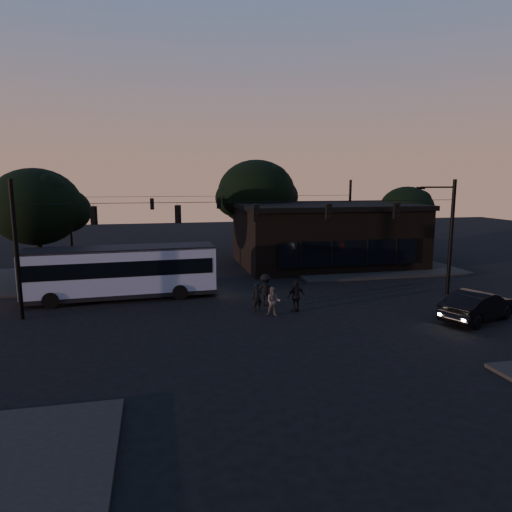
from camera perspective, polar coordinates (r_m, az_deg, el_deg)
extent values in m
plane|color=black|center=(23.92, 2.09, -8.65)|extent=(120.00, 120.00, 0.00)
cube|color=black|center=(40.80, 13.56, -1.22)|extent=(14.00, 10.00, 0.15)
cube|color=black|center=(37.66, -24.88, -2.71)|extent=(14.00, 10.00, 0.15)
cube|color=black|center=(41.06, 8.70, 2.43)|extent=(15.00, 10.00, 5.00)
cube|color=black|center=(40.82, 8.79, 6.19)|extent=(15.40, 10.40, 0.40)
cube|color=black|center=(36.47, 11.56, 0.36)|extent=(11.50, 0.18, 2.00)
cylinder|color=black|center=(45.39, 0.04, 2.56)|extent=(0.44, 0.44, 4.00)
ellipsoid|color=black|center=(45.08, 0.04, 7.87)|extent=(7.60, 7.60, 6.46)
cylinder|color=black|center=(46.89, 18.10, 1.70)|extent=(0.44, 0.44, 3.00)
ellipsoid|color=black|center=(46.60, 18.30, 5.54)|extent=(5.20, 5.20, 4.42)
cylinder|color=black|center=(36.40, -25.39, -0.38)|extent=(0.44, 0.44, 3.60)
ellipsoid|color=black|center=(36.01, -25.82, 5.56)|extent=(6.40, 6.40, 5.44)
cylinder|color=black|center=(27.25, -27.77, 0.59)|extent=(0.24, 0.24, 7.50)
cylinder|color=black|center=(32.26, 23.19, 2.13)|extent=(0.24, 0.24, 7.50)
cylinder|color=black|center=(26.66, 0.00, 6.80)|extent=(26.00, 0.03, 0.03)
cube|color=black|center=(26.27, -19.61, 4.80)|extent=(0.34, 0.30, 1.00)
cube|color=black|center=(26.10, -9.73, 5.18)|extent=(0.34, 0.30, 1.00)
cube|color=black|center=(26.69, 0.00, 5.41)|extent=(0.34, 0.30, 1.00)
cube|color=black|center=(28.01, 9.07, 5.48)|extent=(0.34, 0.30, 1.00)
cube|color=black|center=(29.95, 17.15, 5.43)|extent=(0.34, 0.30, 1.00)
cylinder|color=black|center=(42.78, -22.22, 3.80)|extent=(0.24, 0.24, 7.50)
cylinder|color=black|center=(46.14, 11.60, 4.67)|extent=(0.24, 0.24, 7.50)
cylinder|color=black|center=(42.42, -4.70, 7.47)|extent=(26.00, 0.03, 0.03)
cube|color=black|center=(42.06, -12.86, 6.36)|extent=(0.34, 0.30, 1.00)
cube|color=black|center=(42.44, -4.69, 6.59)|extent=(0.34, 0.30, 1.00)
cube|color=black|center=(43.66, 3.19, 6.69)|extent=(0.34, 0.30, 1.00)
cube|color=#9298BA|center=(30.01, -16.43, -1.67)|extent=(11.71, 3.19, 2.74)
cube|color=black|center=(29.96, -16.45, -1.18)|extent=(11.25, 3.21, 0.95)
cube|color=black|center=(29.78, -16.55, 0.92)|extent=(11.71, 3.19, 0.16)
cube|color=black|center=(30.32, -16.30, -4.41)|extent=(11.81, 3.26, 0.26)
cylinder|color=black|center=(29.40, -24.31, -5.09)|extent=(0.96, 0.31, 0.95)
cylinder|color=black|center=(31.94, -23.58, -3.94)|extent=(0.96, 0.31, 0.95)
cylinder|color=black|center=(29.13, -9.48, -4.50)|extent=(0.96, 0.31, 0.95)
cylinder|color=black|center=(31.68, -9.96, -3.39)|extent=(0.96, 0.31, 0.95)
imported|color=black|center=(27.15, 26.04, -5.61)|extent=(5.29, 3.59, 1.65)
imported|color=black|center=(26.12, 0.15, -5.21)|extent=(0.62, 0.42, 1.64)
imported|color=#524C4A|center=(25.32, 2.18, -5.70)|extent=(0.93, 0.81, 1.63)
imported|color=black|center=(26.08, 5.04, -5.03)|extent=(1.16, 0.67, 1.85)
imported|color=black|center=(27.31, 1.17, -4.26)|extent=(1.32, 0.86, 1.92)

